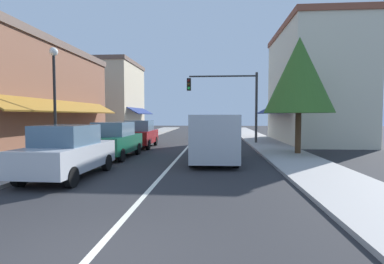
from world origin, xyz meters
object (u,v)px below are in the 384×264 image
parked_car_third_left (140,134)px  van_in_lane (213,136)px  tree_right_near (299,75)px  traffic_signal_mast_arm (231,95)px  parked_car_nearest_left (68,152)px  street_lamp_left_near (54,86)px  parked_car_second_left (114,140)px

parked_car_third_left → van_in_lane: bearing=-50.8°
tree_right_near → parked_car_third_left: bearing=161.0°
traffic_signal_mast_arm → parked_car_nearest_left: bearing=-115.7°
parked_car_nearest_left → street_lamp_left_near: bearing=126.1°
parked_car_second_left → parked_car_nearest_left: bearing=-88.4°
parked_car_nearest_left → parked_car_third_left: 9.61m
parked_car_third_left → van_in_lane: 7.39m
parked_car_third_left → tree_right_near: tree_right_near is taller
van_in_lane → traffic_signal_mast_arm: traffic_signal_mast_arm is taller
street_lamp_left_near → van_in_lane: bearing=10.2°
van_in_lane → traffic_signal_mast_arm: bearing=80.3°
parked_car_nearest_left → tree_right_near: 11.72m
parked_car_nearest_left → parked_car_second_left: (-0.06, 4.80, 0.00)m
traffic_signal_mast_arm → tree_right_near: size_ratio=0.85×
parked_car_third_left → van_in_lane: size_ratio=0.79×
parked_car_nearest_left → van_in_lane: bearing=40.9°
parked_car_nearest_left → parked_car_third_left: bearing=91.1°
parked_car_third_left → street_lamp_left_near: bearing=-107.7°
van_in_lane → tree_right_near: size_ratio=0.85×
parked_car_nearest_left → parked_car_second_left: size_ratio=1.00×
parked_car_second_left → tree_right_near: size_ratio=0.67×
van_in_lane → parked_car_third_left: bearing=129.2°
parked_car_second_left → tree_right_near: 9.99m
van_in_lane → parked_car_second_left: bearing=169.3°
parked_car_second_left → traffic_signal_mast_arm: (6.08, 7.73, 2.71)m
tree_right_near → van_in_lane: bearing=-151.3°
parked_car_third_left → traffic_signal_mast_arm: traffic_signal_mast_arm is taller
parked_car_second_left → van_in_lane: size_ratio=0.79×
van_in_lane → traffic_signal_mast_arm: (1.20, 8.50, 2.44)m
traffic_signal_mast_arm → street_lamp_left_near: bearing=-129.4°
tree_right_near → street_lamp_left_near: bearing=-162.1°
parked_car_second_left → parked_car_third_left: same height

